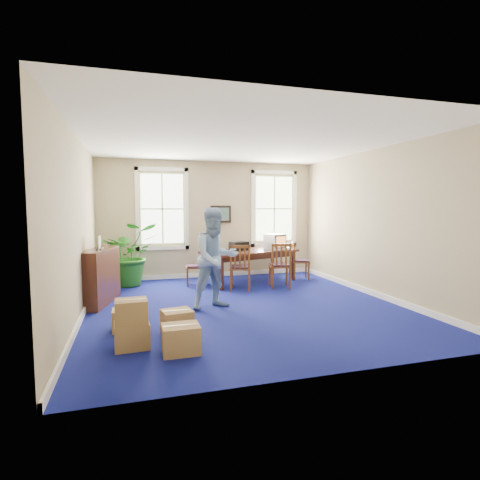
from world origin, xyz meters
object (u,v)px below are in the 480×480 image
object	(u,v)px
crt_tv	(275,242)
potted_plant	(129,254)
man	(216,258)
conference_table	(250,266)
chair_near_left	(240,267)
cardboard_boxes	(145,320)
credenza	(99,276)

from	to	relation	value
crt_tv	potted_plant	xyz separation A→B (m)	(-3.73, 0.38, -0.25)
crt_tv	man	world-z (taller)	man
conference_table	crt_tv	size ratio (longest dim) A/B	5.00
conference_table	man	world-z (taller)	man
chair_near_left	potted_plant	xyz separation A→B (m)	(-2.51, 1.26, 0.24)
crt_tv	cardboard_boxes	size ratio (longest dim) A/B	0.39
conference_table	man	distance (m)	2.69
chair_near_left	potted_plant	size ratio (longest dim) A/B	0.69
man	potted_plant	bearing A→B (deg)	107.42
crt_tv	chair_near_left	xyz separation A→B (m)	(-1.22, -0.89, -0.49)
chair_near_left	potted_plant	world-z (taller)	potted_plant
man	chair_near_left	bearing A→B (deg)	43.37
man	cardboard_boxes	world-z (taller)	man
chair_near_left	credenza	size ratio (longest dim) A/B	0.76
crt_tv	cardboard_boxes	bearing A→B (deg)	-155.08
man	credenza	bearing A→B (deg)	142.03
credenza	conference_table	bearing A→B (deg)	33.89
conference_table	credenza	size ratio (longest dim) A/B	1.71
conference_table	potted_plant	world-z (taller)	potted_plant
credenza	potted_plant	world-z (taller)	potted_plant
crt_tv	man	xyz separation A→B (m)	(-2.12, -2.28, -0.07)
chair_near_left	credenza	distance (m)	3.11
man	cardboard_boxes	size ratio (longest dim) A/B	1.55
man	credenza	world-z (taller)	man
cardboard_boxes	potted_plant	bearing A→B (deg)	92.96
man	conference_table	bearing A→B (deg)	44.06
conference_table	cardboard_boxes	world-z (taller)	conference_table
credenza	cardboard_boxes	xyz separation A→B (m)	(0.79, -2.60, -0.20)
chair_near_left	crt_tv	bearing A→B (deg)	-125.45
man	credenza	xyz separation A→B (m)	(-2.18, 0.98, -0.41)
conference_table	credenza	distance (m)	3.79
conference_table	crt_tv	world-z (taller)	crt_tv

